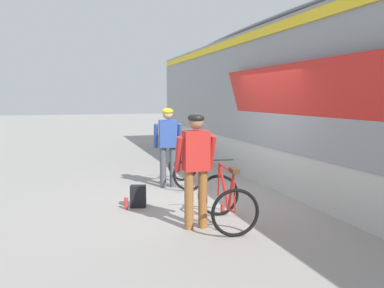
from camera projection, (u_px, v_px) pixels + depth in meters
ground_plane at (219, 195)px, 7.92m from camera, size 80.00×80.00×0.00m
train_car at (324, 99)px, 8.92m from camera, size 3.27×18.11×3.88m
cyclist_near_in_blue at (168, 140)px, 8.51m from camera, size 0.64×0.36×1.76m
cyclist_far_in_red at (196, 160)px, 5.79m from camera, size 0.62×0.32×1.76m
bicycle_near_black at (186, 168)px, 8.73m from camera, size 0.86×1.17×0.99m
bicycle_far_red at (226, 200)px, 5.99m from camera, size 0.85×1.16×0.99m
backpack_on_platform at (138, 196)px, 7.03m from camera, size 0.32×0.25×0.40m
water_bottle_near_the_bikes at (223, 209)px, 6.59m from camera, size 0.07×0.07×0.18m
water_bottle_by_the_backpack at (126, 203)px, 6.90m from camera, size 0.07×0.07×0.21m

